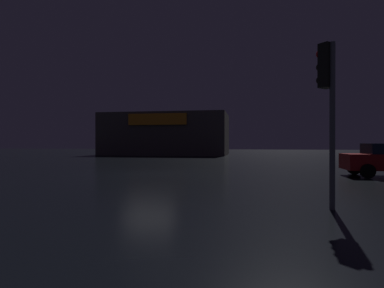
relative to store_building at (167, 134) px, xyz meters
name	(u,v)px	position (x,y,z in m)	size (l,w,h in m)	color
ground_plane	(149,174)	(5.75, -25.51, -2.69)	(120.00, 120.00, 0.00)	black
store_building	(167,134)	(0.00, 0.00, 0.00)	(16.00, 8.95, 5.36)	#4C4742
traffic_signal_opposite	(328,87)	(12.48, -32.73, 0.18)	(0.42, 0.42, 3.91)	#595B60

